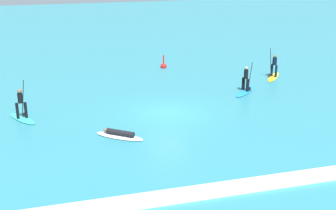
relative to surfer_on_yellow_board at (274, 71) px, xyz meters
The scene contains 7 objects.
ground_plane 11.21m from the surfer_on_yellow_board, 151.13° to the right, with size 120.00×120.00×0.00m, color teal.
surfer_on_yellow_board is the anchor object (origin of this frame).
surfer_on_blue_board 4.52m from the surfer_on_yellow_board, 142.67° to the right, with size 2.63×2.72×2.06m.
surfer_on_teal_board 18.56m from the surfer_on_yellow_board, 166.90° to the right, with size 1.83×2.48×2.24m.
surfer_on_white_board 15.54m from the surfer_on_yellow_board, 148.06° to the right, with size 2.55×2.22×0.40m.
marker_buoy 8.86m from the surfer_on_yellow_board, 145.01° to the left, with size 0.51×0.51×1.20m.
wave_crest 17.73m from the surfer_on_yellow_board, 123.60° to the right, with size 20.33×0.90×0.18m, color white.
Camera 1 is at (-6.69, -23.96, 9.12)m, focal length 47.85 mm.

